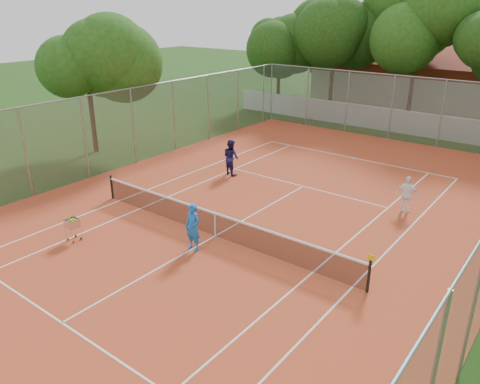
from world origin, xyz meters
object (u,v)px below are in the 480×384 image
Objects in this scene: tennis_net at (215,224)px; player_far_right at (407,195)px; ball_hopper at (73,229)px; clubhouse at (422,79)px; player_far_left at (231,157)px; player_near at (193,228)px.

player_far_right reaches higher than tennis_net.
ball_hopper is (-8.68, -9.74, -0.32)m from player_far_right.
player_far_left is (-1.76, -23.33, -1.29)m from clubhouse.
player_near reaches higher than ball_hopper.
player_far_left reaches higher than tennis_net.
player_far_left reaches higher than player_near.
clubhouse is 9.51× the size of player_near.
player_far_right is (8.59, 0.70, -0.11)m from player_far_left.
ball_hopper is (-1.85, -32.37, -1.72)m from clubhouse.
player_far_left is at bearing 121.52° from player_near.
player_far_right reaches higher than ball_hopper.
player_far_right is 13.04m from ball_hopper.
tennis_net is at bearing 47.65° from player_far_right.
player_far_left is at bearing 123.60° from tennis_net.
player_near reaches higher than player_far_right.
clubhouse reaches higher than tennis_net.
player_far_right is at bearing -160.55° from player_far_left.
player_far_left is (-3.84, 6.91, 0.03)m from player_near.
player_near is 4.48m from ball_hopper.
ball_hopper is at bearing -149.12° from player_near.
tennis_net is at bearing 95.75° from player_near.
clubhouse is 23.44m from player_far_left.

